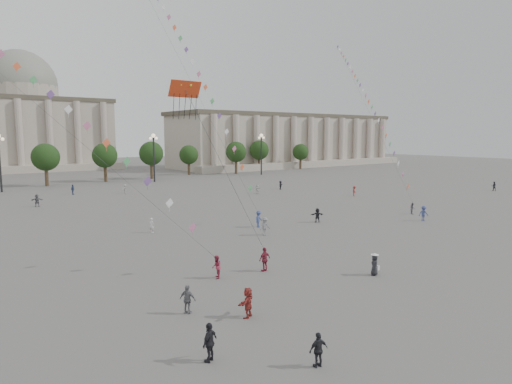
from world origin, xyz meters
TOP-DOWN VIEW (x-y plane):
  - ground at (0.00, 0.00)m, footprint 360.00×360.00m
  - hall_east at (75.00, 93.89)m, footprint 84.00×26.22m
  - hall_central at (0.00, 129.22)m, footprint 48.30×34.30m
  - tree_row at (0.00, 78.00)m, footprint 137.12×5.12m
  - lamp_post_mid_east at (15.00, 70.00)m, footprint 2.00×0.90m
  - lamp_post_far_east at (45.00, 70.00)m, footprint 2.00×0.90m
  - person_crowd_0 at (-5.58, 58.70)m, footprint 1.02×1.04m
  - person_crowd_3 at (10.51, 14.56)m, footprint 1.65×1.14m
  - person_crowd_4 at (2.06, 54.10)m, footprint 1.34×1.59m
  - person_crowd_6 at (1.08, 12.78)m, footprint 1.28×0.78m
  - person_crowd_7 at (20.95, 40.18)m, footprint 1.52×0.71m
  - person_crowd_8 at (32.09, 27.47)m, footprint 1.14×1.29m
  - person_crowd_9 at (28.27, 42.42)m, footprint 1.56×1.25m
  - person_crowd_12 at (-13.59, 47.80)m, footprint 1.76×0.90m
  - person_crowd_13 at (-7.77, 21.07)m, footprint 0.56×0.68m
  - person_crowd_14 at (21.41, 7.39)m, footprint 1.38×1.19m
  - person_crowd_15 at (58.88, 16.84)m, footprint 1.02×1.04m
  - tourist_0 at (-6.68, 2.91)m, footprint 1.13×0.56m
  - tourist_1 at (-13.76, -10.00)m, footprint 1.01×0.56m
  - tourist_2 at (-12.97, -3.51)m, footprint 1.68×1.26m
  - tourist_3 at (-15.47, -0.96)m, footprint 0.91×1.07m
  - tourist_4 at (-17.41, -6.60)m, footprint 1.18×0.91m
  - kite_flyer_0 at (-10.60, 3.62)m, footprint 0.99×1.05m
  - kite_flyer_1 at (3.13, 16.47)m, footprint 1.42×1.16m
  - kite_flyer_2 at (24.65, 11.10)m, footprint 0.91×0.93m
  - hat_person at (-0.76, -2.83)m, footprint 0.93×0.83m
  - dragon_kite at (-13.55, 2.35)m, footprint 4.59×0.66m
  - kite_train_mid at (2.46, 40.28)m, footprint 2.01×44.89m
  - kite_train_east at (38.16, 30.95)m, footprint 25.68×36.87m

SIDE VIEW (x-z plane):
  - ground at x=0.00m, z-range 0.00..0.00m
  - kite_flyer_2 at x=24.65m, z-range 0.00..1.52m
  - person_crowd_7 at x=20.95m, z-range 0.00..1.58m
  - person_crowd_13 at x=-7.77m, z-range 0.00..1.62m
  - tourist_1 at x=-13.76m, z-range 0.00..1.63m
  - person_crowd_9 at x=28.27m, z-range 0.00..1.66m
  - person_crowd_15 at x=58.88m, z-range 0.00..1.69m
  - hat_person at x=-0.76m, z-range 0.00..1.69m
  - kite_flyer_0 at x=-10.60m, z-range 0.00..1.71m
  - person_crowd_3 at x=10.51m, z-range 0.00..1.71m
  - person_crowd_4 at x=2.06m, z-range 0.00..1.72m
  - tourist_3 at x=-15.47m, z-range 0.00..1.72m
  - person_crowd_8 at x=32.09m, z-range 0.00..1.74m
  - person_crowd_0 at x=-5.58m, z-range 0.00..1.76m
  - tourist_2 at x=-12.97m, z-range 0.00..1.76m
  - person_crowd_12 at x=-13.59m, z-range 0.00..1.81m
  - person_crowd_14 at x=21.41m, z-range 0.00..1.85m
  - tourist_0 at x=-6.68m, z-range 0.00..1.86m
  - tourist_4 at x=-17.41m, z-range 0.00..1.87m
  - kite_flyer_1 at x=3.13m, z-range 0.00..1.91m
  - person_crowd_6 at x=1.08m, z-range 0.00..1.92m
  - tree_row at x=0.00m, z-range 1.39..9.39m
  - lamp_post_mid_east at x=15.00m, z-range 2.03..12.68m
  - lamp_post_far_east at x=45.00m, z-range 2.03..12.68m
  - hall_east at x=75.00m, z-range -0.17..17.03m
  - dragon_kite at x=-13.55m, z-range 5.74..19.35m
  - hall_central at x=0.00m, z-range -3.52..31.98m
  - kite_train_east at x=38.16m, z-range -9.77..44.56m
  - kite_train_mid at x=2.46m, z-range -4.62..64.53m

